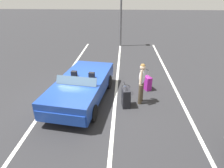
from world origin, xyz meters
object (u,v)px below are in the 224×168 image
(suitcase_large_black, at_px, (126,98))
(convertible_car, at_px, (80,89))
(duffel_bag, at_px, (126,90))
(traveler_person, at_px, (142,81))
(suitcase_medium_bright, at_px, (147,83))
(parking_lamp_post, at_px, (121,6))

(suitcase_large_black, bearing_deg, convertible_car, 165.79)
(convertible_car, relative_size, suitcase_large_black, 4.36)
(duffel_bag, xyz_separation_m, traveler_person, (0.70, 0.59, 0.77))
(duffel_bag, relative_size, traveler_person, 0.41)
(suitcase_medium_bright, xyz_separation_m, duffel_bag, (0.45, -0.97, -0.16))
(convertible_car, bearing_deg, duffel_bag, 122.79)
(duffel_bag, relative_size, parking_lamp_post, 0.13)
(convertible_car, relative_size, duffel_bag, 6.38)
(suitcase_large_black, xyz_separation_m, duffel_bag, (-1.02, 0.00, -0.21))
(suitcase_large_black, xyz_separation_m, parking_lamp_post, (-8.99, -0.42, 2.65))
(suitcase_large_black, distance_m, parking_lamp_post, 9.38)
(parking_lamp_post, bearing_deg, convertible_car, -8.92)
(suitcase_large_black, distance_m, duffel_bag, 1.04)
(suitcase_large_black, xyz_separation_m, suitcase_medium_bright, (-1.47, 0.97, -0.06))
(suitcase_medium_bright, height_order, parking_lamp_post, parking_lamp_post)
(duffel_bag, distance_m, parking_lamp_post, 8.48)
(convertible_car, height_order, duffel_bag, convertible_car)
(suitcase_large_black, relative_size, parking_lamp_post, 0.19)
(suitcase_medium_bright, relative_size, parking_lamp_post, 0.19)
(convertible_car, distance_m, suitcase_large_black, 1.82)
(suitcase_large_black, xyz_separation_m, traveler_person, (-0.32, 0.59, 0.56))
(convertible_car, xyz_separation_m, parking_lamp_post, (-8.82, 1.38, 2.43))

